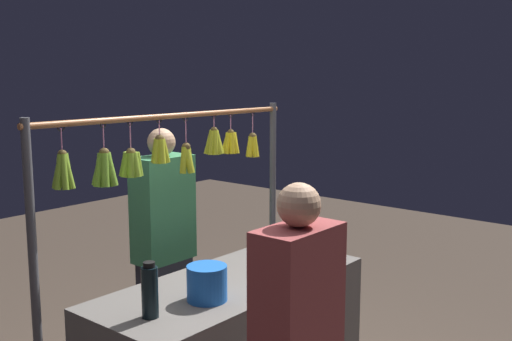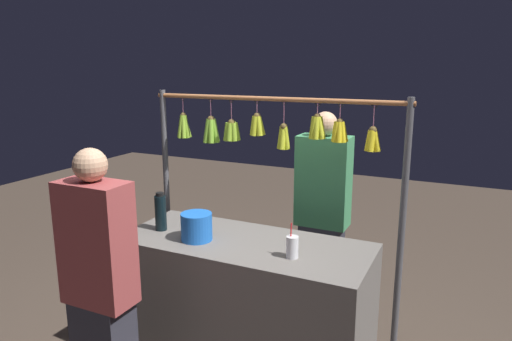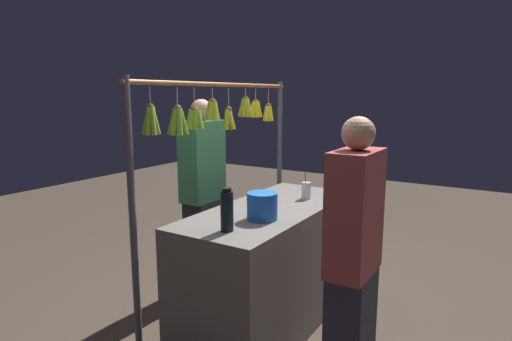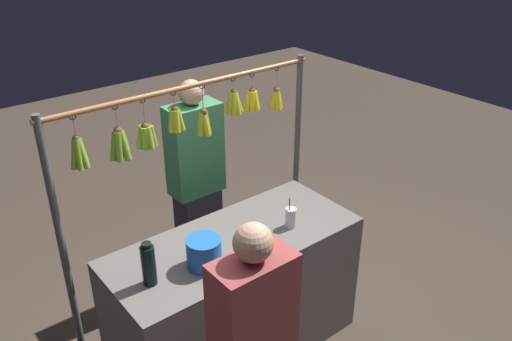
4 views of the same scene
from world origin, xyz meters
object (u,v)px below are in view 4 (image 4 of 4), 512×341
object	(u,v)px
drink_cup	(291,217)
water_bottle	(149,264)
vendor_person	(197,187)
blue_bucket	(204,253)

from	to	relation	value
drink_cup	water_bottle	bearing A→B (deg)	-3.29
drink_cup	vendor_person	size ratio (longest dim) A/B	0.13
drink_cup	vendor_person	xyz separation A→B (m)	(0.11, -0.95, -0.15)
drink_cup	vendor_person	world-z (taller)	vendor_person
blue_bucket	drink_cup	bearing A→B (deg)	179.69
vendor_person	water_bottle	bearing A→B (deg)	45.55
blue_bucket	drink_cup	size ratio (longest dim) A/B	0.96
blue_bucket	drink_cup	world-z (taller)	drink_cup
water_bottle	blue_bucket	world-z (taller)	water_bottle
vendor_person	blue_bucket	bearing A→B (deg)	59.71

